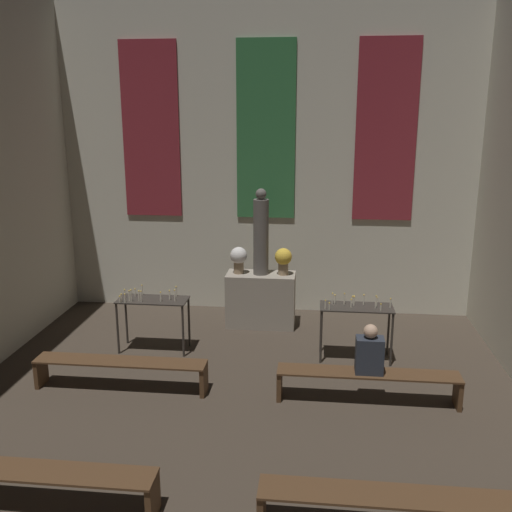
# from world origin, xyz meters

# --- Properties ---
(wall_back) EXTENTS (7.87, 0.16, 5.68)m
(wall_back) POSITION_xyz_m (0.00, 10.21, 2.87)
(wall_back) COLOR beige
(wall_back) RESTS_ON ground_plane
(altar) EXTENTS (1.21, 0.56, 0.96)m
(altar) POSITION_xyz_m (0.00, 9.28, 0.48)
(altar) COLOR gray
(altar) RESTS_ON ground_plane
(statue) EXTENTS (0.27, 0.27, 1.51)m
(statue) POSITION_xyz_m (0.00, 9.28, 1.67)
(statue) COLOR #5B5651
(statue) RESTS_ON altar
(flower_vase_left) EXTENTS (0.30, 0.30, 0.48)m
(flower_vase_left) POSITION_xyz_m (-0.39, 9.28, 1.24)
(flower_vase_left) COLOR #937A5B
(flower_vase_left) RESTS_ON altar
(flower_vase_right) EXTENTS (0.30, 0.30, 0.48)m
(flower_vase_right) POSITION_xyz_m (0.39, 9.28, 1.24)
(flower_vase_right) COLOR #937A5B
(flower_vase_right) RESTS_ON altar
(candle_rack_left) EXTENTS (1.11, 0.48, 1.06)m
(candle_rack_left) POSITION_xyz_m (-1.61, 7.99, 0.74)
(candle_rack_left) COLOR #332D28
(candle_rack_left) RESTS_ON ground_plane
(candle_rack_right) EXTENTS (1.11, 0.48, 1.06)m
(candle_rack_right) POSITION_xyz_m (1.60, 8.00, 0.74)
(candle_rack_right) COLOR #332D28
(candle_rack_right) RESTS_ON ground_plane
(pew_second_left) EXTENTS (2.39, 0.36, 0.43)m
(pew_second_left) POSITION_xyz_m (-1.68, 4.17, 0.32)
(pew_second_left) COLOR #4C331E
(pew_second_left) RESTS_ON ground_plane
(pew_second_right) EXTENTS (2.39, 0.36, 0.43)m
(pew_second_right) POSITION_xyz_m (1.68, 4.17, 0.32)
(pew_second_right) COLOR #4C331E
(pew_second_right) RESTS_ON ground_plane
(pew_back_left) EXTENTS (2.39, 0.36, 0.43)m
(pew_back_left) POSITION_xyz_m (-1.68, 6.64, 0.32)
(pew_back_left) COLOR #4C331E
(pew_back_left) RESTS_ON ground_plane
(pew_back_right) EXTENTS (2.39, 0.36, 0.43)m
(pew_back_right) POSITION_xyz_m (1.68, 6.64, 0.32)
(pew_back_right) COLOR #4C331E
(pew_back_right) RESTS_ON ground_plane
(person_seated) EXTENTS (0.36, 0.24, 0.67)m
(person_seated) POSITION_xyz_m (1.69, 6.64, 0.71)
(person_seated) COLOR #282D38
(person_seated) RESTS_ON pew_back_right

